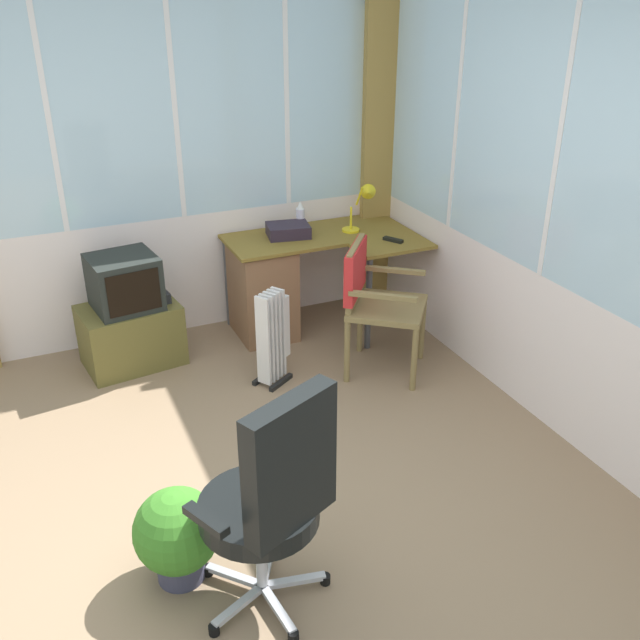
% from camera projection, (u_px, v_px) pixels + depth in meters
% --- Properties ---
extents(ground, '(5.02, 5.76, 0.06)m').
position_uv_depth(ground, '(241.00, 554.00, 3.34)').
color(ground, '#896E53').
extents(north_window_panel, '(4.02, 0.07, 2.67)m').
position_uv_depth(north_window_panel, '(119.00, 158.00, 4.71)').
color(north_window_panel, white).
rests_on(north_window_panel, ground).
extents(east_window_panel, '(0.07, 4.76, 2.67)m').
position_uv_depth(east_window_panel, '(620.00, 224.00, 3.48)').
color(east_window_panel, white).
rests_on(east_window_panel, ground).
extents(curtain_corner, '(0.26, 0.09, 2.57)m').
position_uv_depth(curtain_corner, '(379.00, 144.00, 5.32)').
color(curtain_corner, olive).
rests_on(curtain_corner, ground).
extents(desk, '(1.36, 0.86, 0.72)m').
position_uv_depth(desk, '(272.00, 283.00, 5.19)').
color(desk, olive).
rests_on(desk, ground).
extents(desk_lamp, '(0.24, 0.21, 0.36)m').
position_uv_depth(desk_lamp, '(364.00, 201.00, 5.12)').
color(desk_lamp, yellow).
rests_on(desk_lamp, desk).
extents(tv_remote, '(0.11, 0.15, 0.02)m').
position_uv_depth(tv_remote, '(393.00, 240.00, 5.03)').
color(tv_remote, black).
rests_on(tv_remote, desk).
extents(spray_bottle, '(0.06, 0.06, 0.22)m').
position_uv_depth(spray_bottle, '(300.00, 216.00, 5.22)').
color(spray_bottle, silver).
rests_on(spray_bottle, desk).
extents(paper_tray, '(0.34, 0.28, 0.09)m').
position_uv_depth(paper_tray, '(288.00, 230.00, 5.11)').
color(paper_tray, '#2A202E').
rests_on(paper_tray, desk).
extents(wooden_armchair, '(0.67, 0.67, 0.89)m').
position_uv_depth(wooden_armchair, '(370.00, 291.00, 4.62)').
color(wooden_armchair, olive).
rests_on(wooden_armchair, ground).
extents(office_chair, '(0.63, 0.57, 1.08)m').
position_uv_depth(office_chair, '(273.00, 494.00, 2.77)').
color(office_chair, '#B7B7BF').
rests_on(office_chair, ground).
extents(tv_on_stand, '(0.69, 0.52, 0.79)m').
position_uv_depth(tv_on_stand, '(129.00, 317.00, 4.77)').
color(tv_on_stand, brown).
rests_on(tv_on_stand, ground).
extents(space_heater, '(0.29, 0.27, 0.65)m').
position_uv_depth(space_heater, '(274.00, 336.00, 4.57)').
color(space_heater, silver).
rests_on(space_heater, ground).
extents(potted_plant, '(0.38, 0.38, 0.46)m').
position_uv_depth(potted_plant, '(177.00, 534.00, 3.07)').
color(potted_plant, '#3D3D55').
rests_on(potted_plant, ground).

